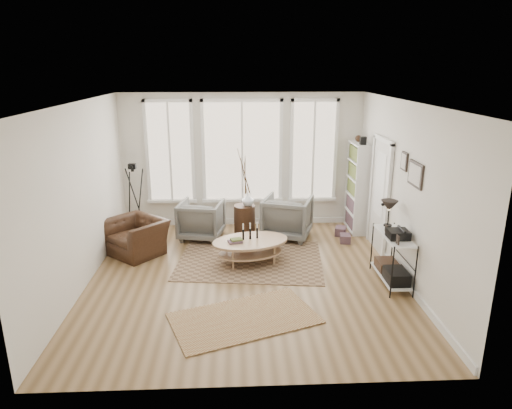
{
  "coord_description": "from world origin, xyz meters",
  "views": [
    {
      "loc": [
        -0.16,
        -7.02,
        3.43
      ],
      "look_at": [
        0.2,
        0.6,
        1.1
      ],
      "focal_mm": 32.0,
      "sensor_mm": 36.0,
      "label": 1
    }
  ],
  "objects_px": {
    "armchair_right": "(287,217)",
    "coffee_table": "(250,245)",
    "low_shelf": "(393,253)",
    "bookcase": "(357,187)",
    "side_table": "(244,195)",
    "accent_chair": "(136,237)",
    "armchair_left": "(201,220)"
  },
  "relations": [
    {
      "from": "coffee_table",
      "to": "side_table",
      "type": "distance_m",
      "value": 1.49
    },
    {
      "from": "armchair_right",
      "to": "coffee_table",
      "type": "bearing_deg",
      "value": 76.09
    },
    {
      "from": "side_table",
      "to": "accent_chair",
      "type": "height_order",
      "value": "side_table"
    },
    {
      "from": "bookcase",
      "to": "side_table",
      "type": "distance_m",
      "value": 2.42
    },
    {
      "from": "low_shelf",
      "to": "armchair_left",
      "type": "bearing_deg",
      "value": 146.02
    },
    {
      "from": "armchair_left",
      "to": "side_table",
      "type": "height_order",
      "value": "side_table"
    },
    {
      "from": "bookcase",
      "to": "side_table",
      "type": "bearing_deg",
      "value": -174.27
    },
    {
      "from": "side_table",
      "to": "accent_chair",
      "type": "xyz_separation_m",
      "value": [
        -2.07,
        -0.85,
        -0.55
      ]
    },
    {
      "from": "armchair_right",
      "to": "side_table",
      "type": "bearing_deg",
      "value": 11.11
    },
    {
      "from": "bookcase",
      "to": "armchair_right",
      "type": "bearing_deg",
      "value": -166.58
    },
    {
      "from": "armchair_right",
      "to": "accent_chair",
      "type": "height_order",
      "value": "armchair_right"
    },
    {
      "from": "coffee_table",
      "to": "accent_chair",
      "type": "relative_size",
      "value": 1.51
    },
    {
      "from": "coffee_table",
      "to": "armchair_left",
      "type": "xyz_separation_m",
      "value": [
        -0.96,
        1.3,
        0.06
      ]
    },
    {
      "from": "bookcase",
      "to": "armchair_left",
      "type": "height_order",
      "value": "bookcase"
    },
    {
      "from": "armchair_left",
      "to": "accent_chair",
      "type": "xyz_separation_m",
      "value": [
        -1.18,
        -0.76,
        -0.06
      ]
    },
    {
      "from": "side_table",
      "to": "bookcase",
      "type": "bearing_deg",
      "value": 5.73
    },
    {
      "from": "armchair_right",
      "to": "bookcase",
      "type": "bearing_deg",
      "value": -147.59
    },
    {
      "from": "low_shelf",
      "to": "armchair_right",
      "type": "height_order",
      "value": "low_shelf"
    },
    {
      "from": "armchair_left",
      "to": "accent_chair",
      "type": "distance_m",
      "value": 1.4
    },
    {
      "from": "bookcase",
      "to": "side_table",
      "type": "xyz_separation_m",
      "value": [
        -2.41,
        -0.24,
        -0.07
      ]
    },
    {
      "from": "coffee_table",
      "to": "armchair_right",
      "type": "relative_size",
      "value": 1.62
    },
    {
      "from": "bookcase",
      "to": "armchair_left",
      "type": "xyz_separation_m",
      "value": [
        -3.3,
        -0.33,
        -0.56
      ]
    },
    {
      "from": "low_shelf",
      "to": "side_table",
      "type": "height_order",
      "value": "side_table"
    },
    {
      "from": "armchair_right",
      "to": "side_table",
      "type": "relative_size",
      "value": 0.52
    },
    {
      "from": "armchair_left",
      "to": "low_shelf",
      "type": "bearing_deg",
      "value": 157.16
    },
    {
      "from": "coffee_table",
      "to": "armchair_right",
      "type": "height_order",
      "value": "armchair_right"
    },
    {
      "from": "armchair_left",
      "to": "armchair_right",
      "type": "bearing_deg",
      "value": -169.91
    },
    {
      "from": "low_shelf",
      "to": "bookcase",
      "type": "bearing_deg",
      "value": 88.72
    },
    {
      "from": "armchair_left",
      "to": "accent_chair",
      "type": "height_order",
      "value": "armchair_left"
    },
    {
      "from": "low_shelf",
      "to": "armchair_right",
      "type": "relative_size",
      "value": 1.37
    },
    {
      "from": "accent_chair",
      "to": "armchair_right",
      "type": "bearing_deg",
      "value": 54.83
    },
    {
      "from": "coffee_table",
      "to": "accent_chair",
      "type": "bearing_deg",
      "value": 165.81
    }
  ]
}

